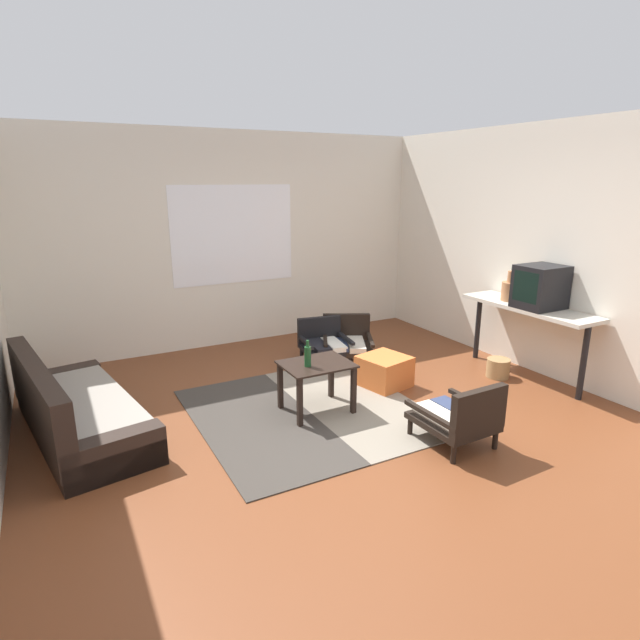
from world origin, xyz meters
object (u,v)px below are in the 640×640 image
object	(u,v)px
clay_vase	(511,290)
armchair_corner	(347,340)
armchair_by_window	(324,342)
glass_bottle	(308,356)
couch	(74,412)
ottoman_orange	(384,371)
armchair_striped_foreground	(460,416)
crt_television	(540,287)
coffee_table	(316,374)
wicker_basket	(498,368)
console_shelf	(528,313)

from	to	relation	value
clay_vase	armchair_corner	bearing A→B (deg)	141.01
armchair_by_window	glass_bottle	world-z (taller)	glass_bottle
couch	ottoman_orange	bearing A→B (deg)	-6.75
couch	clay_vase	distance (m)	4.54
armchair_striped_foreground	crt_television	bearing A→B (deg)	22.85
armchair_by_window	armchair_striped_foreground	xyz separation A→B (m)	(0.02, -2.27, 0.01)
couch	armchair_striped_foreground	distance (m)	3.22
coffee_table	armchair_striped_foreground	xyz separation A→B (m)	(0.72, -1.12, -0.12)
armchair_striped_foreground	wicker_basket	size ratio (longest dim) A/B	2.48
couch	wicker_basket	bearing A→B (deg)	-9.98
armchair_striped_foreground	ottoman_orange	world-z (taller)	armchair_striped_foreground
ottoman_orange	wicker_basket	bearing A→B (deg)	-17.27
armchair_by_window	clay_vase	size ratio (longest dim) A/B	1.85
console_shelf	glass_bottle	distance (m)	2.54
armchair_corner	glass_bottle	xyz separation A→B (m)	(-1.11, -1.14, 0.35)
couch	ottoman_orange	size ratio (longest dim) A/B	4.34
console_shelf	wicker_basket	xyz separation A→B (m)	(-0.25, 0.11, -0.62)
coffee_table	armchair_by_window	size ratio (longest dim) A/B	1.03
armchair_by_window	ottoman_orange	size ratio (longest dim) A/B	1.35
armchair_by_window	armchair_corner	distance (m)	0.31
coffee_table	crt_television	size ratio (longest dim) A/B	1.38
armchair_by_window	clay_vase	distance (m)	2.19
coffee_table	clay_vase	xyz separation A→B (m)	(2.42, -0.03, 0.56)
ottoman_orange	armchair_corner	bearing A→B (deg)	84.21
armchair_by_window	ottoman_orange	distance (m)	0.97
ottoman_orange	glass_bottle	xyz separation A→B (m)	(-1.02, -0.24, 0.42)
coffee_table	clay_vase	bearing A→B (deg)	-0.75
console_shelf	armchair_striped_foreground	bearing A→B (deg)	-154.04
couch	armchair_striped_foreground	world-z (taller)	couch
armchair_corner	glass_bottle	size ratio (longest dim) A/B	3.24
armchair_corner	coffee_table	bearing A→B (deg)	-132.16
coffee_table	clay_vase	distance (m)	2.48
armchair_striped_foreground	wicker_basket	xyz separation A→B (m)	(1.45, 0.94, -0.16)
clay_vase	glass_bottle	bearing A→B (deg)	-179.99
armchair_corner	clay_vase	bearing A→B (deg)	-38.99
ottoman_orange	glass_bottle	bearing A→B (deg)	-166.70
armchair_striped_foreground	glass_bottle	world-z (taller)	glass_bottle
console_shelf	crt_television	size ratio (longest dim) A/B	3.31
console_shelf	armchair_corner	bearing A→B (deg)	135.13
armchair_striped_foreground	glass_bottle	size ratio (longest dim) A/B	2.51
armchair_striped_foreground	ottoman_orange	bearing A→B (deg)	81.61
clay_vase	coffee_table	bearing A→B (deg)	179.25
wicker_basket	clay_vase	bearing A→B (deg)	30.80
armchair_corner	console_shelf	distance (m)	2.05
armchair_corner	crt_television	world-z (taller)	crt_television
armchair_corner	wicker_basket	size ratio (longest dim) A/B	3.20
console_shelf	wicker_basket	size ratio (longest dim) A/B	6.11
armchair_corner	glass_bottle	bearing A→B (deg)	-134.19
couch	clay_vase	bearing A→B (deg)	-7.55
ottoman_orange	crt_television	distance (m)	1.84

